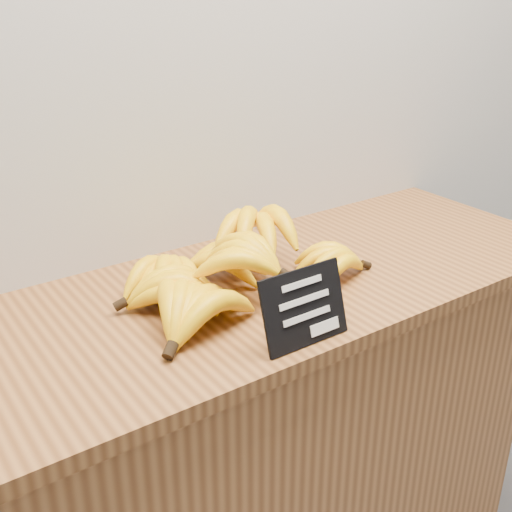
{
  "coord_description": "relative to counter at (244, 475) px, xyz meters",
  "views": [
    {
      "loc": [
        -0.74,
        1.8,
        1.51
      ],
      "look_at": [
        -0.11,
        2.7,
        1.02
      ],
      "focal_mm": 45.0,
      "sensor_mm": 36.0,
      "label": 1
    }
  ],
  "objects": [
    {
      "name": "counter",
      "position": [
        0.0,
        0.0,
        0.0
      ],
      "size": [
        1.33,
        0.5,
        0.9
      ],
      "primitive_type": "cube",
      "color": "#996031",
      "rests_on": "ground"
    },
    {
      "name": "counter_top",
      "position": [
        0.0,
        0.0,
        0.47
      ],
      "size": [
        1.53,
        0.54,
        0.03
      ],
      "primitive_type": "cube",
      "color": "brown",
      "rests_on": "counter"
    },
    {
      "name": "chalkboard_sign",
      "position": [
        -0.02,
        -0.22,
        0.54
      ],
      "size": [
        0.16,
        0.04,
        0.13
      ],
      "primitive_type": "cube",
      "rotation": [
        -0.3,
        0.0,
        0.0
      ],
      "color": "black",
      "rests_on": "counter_top"
    },
    {
      "name": "banana_pile",
      "position": [
        -0.04,
        0.01,
        0.53
      ],
      "size": [
        0.55,
        0.37,
        0.12
      ],
      "color": "yellow",
      "rests_on": "counter_top"
    }
  ]
}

